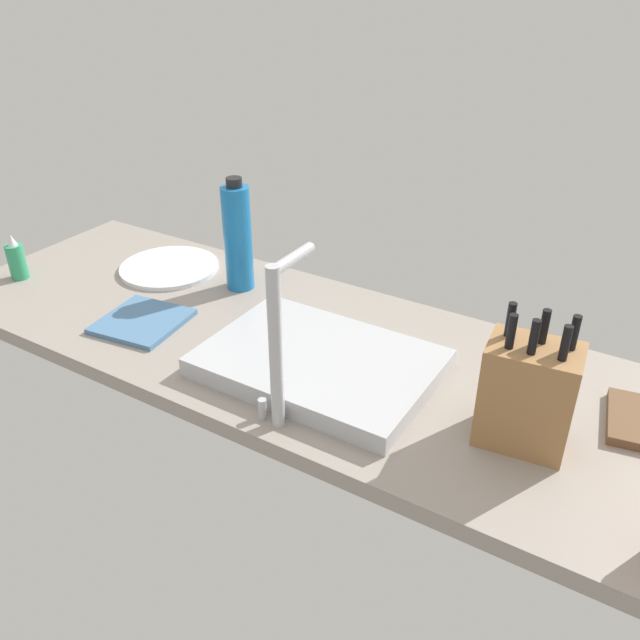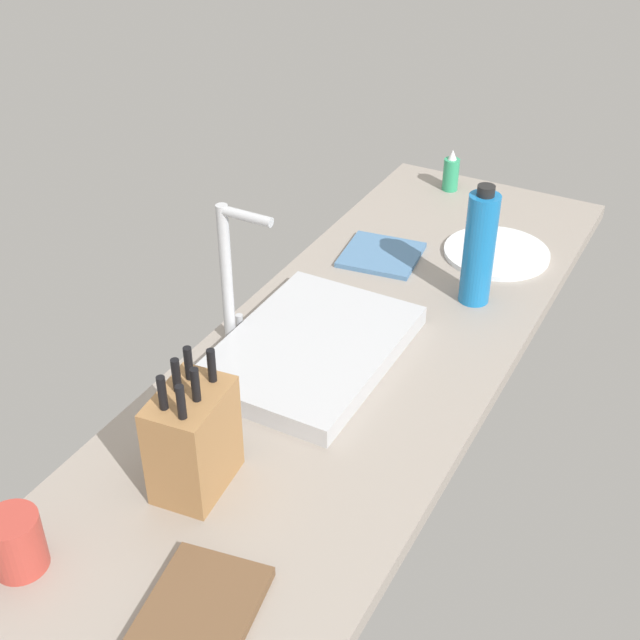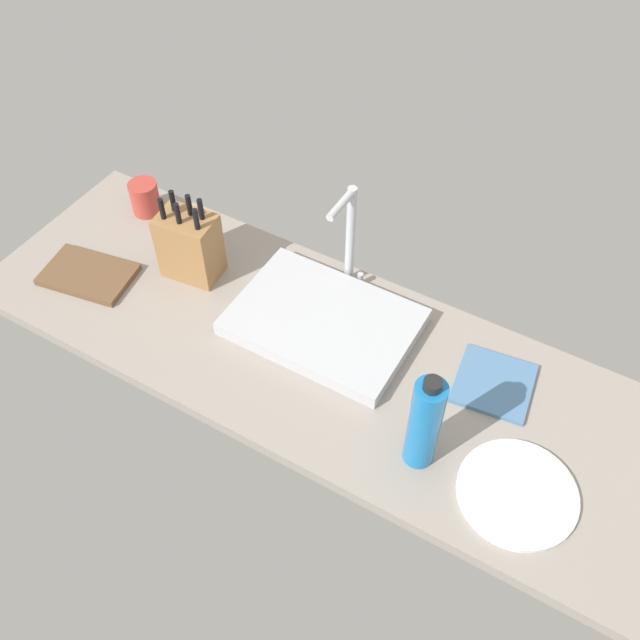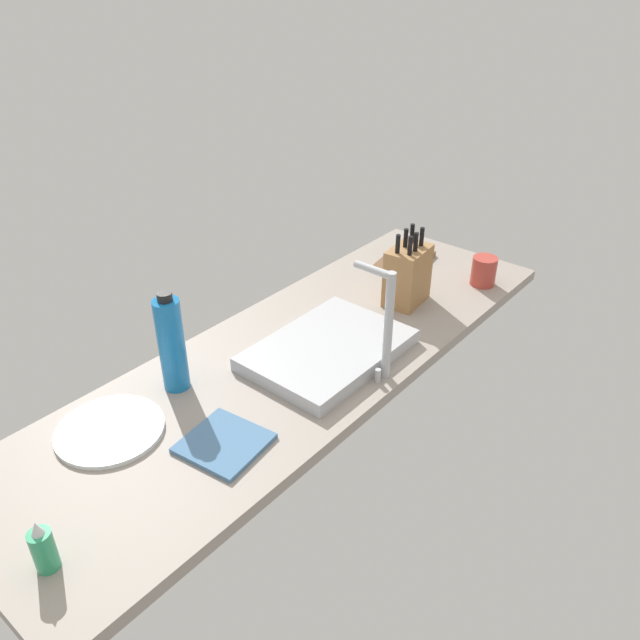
{
  "view_description": "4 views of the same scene",
  "coord_description": "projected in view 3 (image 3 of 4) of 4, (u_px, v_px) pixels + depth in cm",
  "views": [
    {
      "loc": [
        -61.34,
        99.36,
        78.15
      ],
      "look_at": [
        -0.71,
        0.59,
        11.14
      ],
      "focal_mm": 36.68,
      "sensor_mm": 36.0,
      "label": 1
    },
    {
      "loc": [
        -127.14,
        -61.56,
        107.58
      ],
      "look_at": [
        -4.54,
        4.85,
        13.34
      ],
      "focal_mm": 48.06,
      "sensor_mm": 36.0,
      "label": 2
    },
    {
      "loc": [
        51.77,
        -91.86,
        139.17
      ],
      "look_at": [
        -4.17,
        4.74,
        8.68
      ],
      "focal_mm": 39.02,
      "sensor_mm": 36.0,
      "label": 3
    },
    {
      "loc": [
        109.32,
        99.09,
        103.79
      ],
      "look_at": [
        -6.69,
        2.16,
        12.45
      ],
      "focal_mm": 35.09,
      "sensor_mm": 36.0,
      "label": 4
    }
  ],
  "objects": [
    {
      "name": "dinner_plate",
      "position": [
        517.0,
        493.0,
        1.46
      ],
      "size": [
        25.7,
        25.7,
        1.2
      ],
      "primitive_type": "cylinder",
      "color": "white",
      "rests_on": "countertop_slab"
    },
    {
      "name": "knife_block",
      "position": [
        190.0,
        245.0,
        1.83
      ],
      "size": [
        16.0,
        11.93,
        24.92
      ],
      "rotation": [
        0.0,
        0.0,
        0.11
      ],
      "color": "#9E7042",
      "rests_on": "countertop_slab"
    },
    {
      "name": "sink_basin",
      "position": [
        323.0,
        322.0,
        1.76
      ],
      "size": [
        45.33,
        31.68,
        4.04
      ],
      "primitive_type": "cube",
      "color": "#B7BABF",
      "rests_on": "countertop_slab"
    },
    {
      "name": "coffee_mug",
      "position": [
        145.0,
        198.0,
        2.03
      ],
      "size": [
        8.37,
        8.37,
        9.92
      ],
      "primitive_type": "cylinder",
      "color": "#B23D33",
      "rests_on": "countertop_slab"
    },
    {
      "name": "water_bottle",
      "position": [
        424.0,
        423.0,
        1.43
      ],
      "size": [
        6.87,
        6.87,
        27.99
      ],
      "color": "#1970B7",
      "rests_on": "countertop_slab"
    },
    {
      "name": "dish_towel",
      "position": [
        494.0,
        383.0,
        1.65
      ],
      "size": [
        19.81,
        20.12,
        1.2
      ],
      "primitive_type": "cube",
      "rotation": [
        0.0,
        0.0,
        0.13
      ],
      "color": "teal",
      "rests_on": "countertop_slab"
    },
    {
      "name": "countertop_slab",
      "position": [
        325.0,
        357.0,
        1.73
      ],
      "size": [
        187.29,
        59.77,
        3.5
      ],
      "primitive_type": "cube",
      "color": "gray",
      "rests_on": "ground"
    },
    {
      "name": "faucet",
      "position": [
        349.0,
        233.0,
        1.74
      ],
      "size": [
        5.5,
        12.22,
        31.2
      ],
      "color": "#B7BABF",
      "rests_on": "countertop_slab"
    },
    {
      "name": "cutting_board",
      "position": [
        88.0,
        274.0,
        1.88
      ],
      "size": [
        26.21,
        19.3,
        1.8
      ],
      "primitive_type": "cube",
      "rotation": [
        0.0,
        0.0,
        0.17
      ],
      "color": "brown",
      "rests_on": "countertop_slab"
    }
  ]
}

